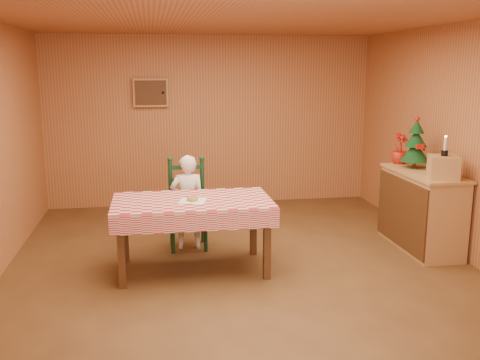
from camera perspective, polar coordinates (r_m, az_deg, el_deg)
name	(u,v)px	position (r m, az deg, el deg)	size (l,w,h in m)	color
ground	(243,272)	(5.73, 0.33, -9.75)	(6.00, 6.00, 0.00)	brown
cabin_walls	(235,95)	(5.86, -0.56, 9.07)	(5.10, 6.05, 2.65)	#BD7644
dining_table	(192,207)	(5.59, -5.11, -2.93)	(1.66, 0.96, 0.77)	#502E15
ladder_chair	(187,206)	(6.40, -5.62, -2.74)	(0.44, 0.40, 1.08)	black
seated_child	(188,202)	(6.33, -5.60, -2.35)	(0.41, 0.27, 1.12)	white
napkin	(193,201)	(5.52, -5.09, -2.21)	(0.26, 0.26, 0.00)	white
donut	(192,199)	(5.52, -5.09, -2.00)	(0.12, 0.12, 0.04)	#B48740
shelf_unit	(421,210)	(6.66, 18.73, -3.07)	(0.54, 1.24, 0.93)	tan
crate	(443,167)	(6.20, 20.88, 1.28)	(0.30, 0.30, 0.25)	tan
christmas_tree	(416,145)	(6.74, 18.23, 3.60)	(0.34, 0.34, 0.62)	#502E15
flower_arrangement	(400,149)	(7.00, 16.69, 3.23)	(0.21, 0.21, 0.38)	#B41D10
candle_set	(445,150)	(6.17, 21.01, 3.01)	(0.07, 0.07, 0.22)	black
storage_bin	(417,230)	(6.80, 18.37, -5.09)	(0.40, 0.40, 0.40)	black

